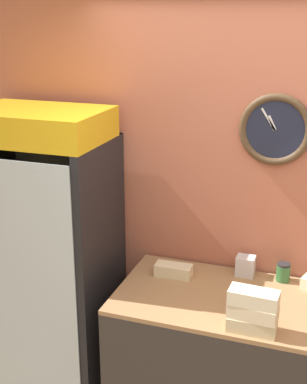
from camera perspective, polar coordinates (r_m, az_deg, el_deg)
The scene contains 9 objects.
wall_back at distance 3.22m, azimuth 14.70°, elevation -1.51°, with size 5.20×0.10×2.70m.
prep_counter at distance 3.27m, azimuth 12.67°, elevation -18.79°, with size 1.80×0.73×0.93m.
beverage_cooler at distance 3.46m, azimuth -10.84°, elevation -5.33°, with size 0.80×0.62×1.91m.
sandwich_stack_bottom at distance 2.76m, azimuth 10.45°, elevation -13.71°, with size 0.24×0.11×0.07m.
sandwich_stack_middle at distance 2.72m, azimuth 10.54°, elevation -12.38°, with size 0.25×0.13×0.07m.
sandwich_stack_top at distance 2.69m, azimuth 10.64°, elevation -11.02°, with size 0.25×0.12×0.07m.
sandwich_flat_right at distance 3.23m, azimuth 2.15°, elevation -8.35°, with size 0.22×0.10×0.07m.
condiment_jar at distance 3.25m, azimuth 13.66°, elevation -8.31°, with size 0.08×0.08×0.11m.
napkin_dispenser at distance 3.27m, azimuth 9.79°, elevation -7.77°, with size 0.11×0.09×0.12m.
Camera 1 is at (0.19, -1.69, 2.43)m, focal length 50.00 mm.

